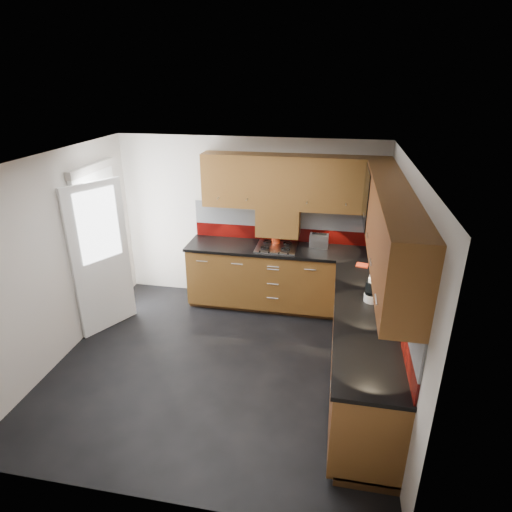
% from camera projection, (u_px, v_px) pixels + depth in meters
% --- Properties ---
extents(room, '(4.00, 3.80, 2.64)m').
position_uv_depth(room, '(215.00, 247.00, 4.48)').
color(room, black).
extents(base_cabinets, '(2.70, 3.20, 0.95)m').
position_uv_depth(base_cabinets, '(315.00, 311.00, 5.36)').
color(base_cabinets, brown).
rests_on(base_cabinets, room).
extents(countertop, '(2.72, 3.22, 0.04)m').
position_uv_depth(countertop, '(316.00, 276.00, 5.16)').
color(countertop, black).
rests_on(countertop, base_cabinets).
extents(backsplash, '(2.70, 3.20, 0.54)m').
position_uv_depth(backsplash, '(337.00, 249.00, 5.22)').
color(backsplash, maroon).
rests_on(backsplash, countertop).
extents(upper_cabinets, '(2.50, 3.20, 0.72)m').
position_uv_depth(upper_cabinets, '(337.00, 202.00, 4.84)').
color(upper_cabinets, brown).
rests_on(upper_cabinets, room).
extents(extractor_hood, '(0.60, 0.33, 0.40)m').
position_uv_depth(extractor_hood, '(278.00, 221.00, 5.97)').
color(extractor_hood, brown).
rests_on(extractor_hood, room).
extents(glass_cabinet, '(0.32, 0.80, 0.66)m').
position_uv_depth(glass_cabinet, '(379.00, 195.00, 5.01)').
color(glass_cabinet, black).
rests_on(glass_cabinet, room).
extents(back_door, '(0.42, 1.19, 2.04)m').
position_uv_depth(back_door, '(102.00, 250.00, 5.65)').
color(back_door, white).
rests_on(back_door, room).
extents(gas_hob, '(0.56, 0.49, 0.04)m').
position_uv_depth(gas_hob, '(276.00, 247.00, 5.95)').
color(gas_hob, silver).
rests_on(gas_hob, countertop).
extents(utensil_pot, '(0.12, 0.12, 0.44)m').
position_uv_depth(utensil_pot, '(276.00, 237.00, 6.06)').
color(utensil_pot, red).
rests_on(utensil_pot, countertop).
extents(toaster, '(0.26, 0.17, 0.19)m').
position_uv_depth(toaster, '(319.00, 241.00, 5.97)').
color(toaster, silver).
rests_on(toaster, countertop).
extents(food_processor, '(0.16, 0.16, 0.27)m').
position_uv_depth(food_processor, '(372.00, 291.00, 4.51)').
color(food_processor, white).
rests_on(food_processor, countertop).
extents(paper_towel, '(0.13, 0.13, 0.26)m').
position_uv_depth(paper_towel, '(374.00, 286.00, 4.59)').
color(paper_towel, white).
rests_on(paper_towel, countertop).
extents(orange_cloth, '(0.17, 0.15, 0.02)m').
position_uv_depth(orange_cloth, '(362.00, 265.00, 5.40)').
color(orange_cloth, '#F43D1B').
rests_on(orange_cloth, countertop).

